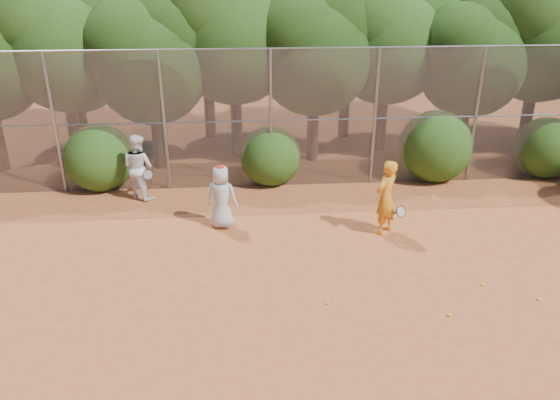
{
  "coord_description": "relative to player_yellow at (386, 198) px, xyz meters",
  "views": [
    {
      "loc": [
        -1.86,
        -9.03,
        6.34
      ],
      "look_at": [
        -1.0,
        2.5,
        1.1
      ],
      "focal_mm": 35.0,
      "sensor_mm": 36.0,
      "label": 1
    }
  ],
  "objects": [
    {
      "name": "ball_2",
      "position": [
        0.41,
        -3.51,
        -0.91
      ],
      "size": [
        0.07,
        0.07,
        0.07
      ],
      "primitive_type": "sphere",
      "color": "yellow",
      "rests_on": "ground"
    },
    {
      "name": "player_yellow",
      "position": [
        0.0,
        0.0,
        0.0
      ],
      "size": [
        0.93,
        0.8,
        1.89
      ],
      "rotation": [
        0.0,
        0.0,
        3.88
      ],
      "color": "orange",
      "rests_on": "ground"
    },
    {
      "name": "tree_1",
      "position": [
        -8.53,
        5.75,
        3.22
      ],
      "size": [
        4.64,
        4.03,
        6.35
      ],
      "color": "black",
      "rests_on": "ground"
    },
    {
      "name": "bush_0",
      "position": [
        -7.59,
        3.51,
        0.06
      ],
      "size": [
        2.0,
        2.0,
        2.0
      ],
      "primitive_type": "sphere",
      "color": "#214511",
      "rests_on": "ground"
    },
    {
      "name": "tree_12",
      "position": [
        4.97,
        8.45,
        3.57
      ],
      "size": [
        5.02,
        4.37,
        6.88
      ],
      "color": "black",
      "rests_on": "ground"
    },
    {
      "name": "tree_11",
      "position": [
        0.47,
        7.85,
        3.22
      ],
      "size": [
        4.64,
        4.03,
        6.35
      ],
      "color": "black",
      "rests_on": "ground"
    },
    {
      "name": "tree_10",
      "position": [
        -4.53,
        8.25,
        3.68
      ],
      "size": [
        5.15,
        4.48,
        7.06
      ],
      "color": "black",
      "rests_on": "ground"
    },
    {
      "name": "ball_0",
      "position": [
        1.48,
        -2.53,
        -0.91
      ],
      "size": [
        0.07,
        0.07,
        0.07
      ],
      "primitive_type": "sphere",
      "color": "yellow",
      "rests_on": "ground"
    },
    {
      "name": "tree_9",
      "position": [
        -9.53,
        8.05,
        3.39
      ],
      "size": [
        4.83,
        4.2,
        6.62
      ],
      "color": "black",
      "rests_on": "ground"
    },
    {
      "name": "ball_1",
      "position": [
        1.94,
        0.82,
        -0.91
      ],
      "size": [
        0.07,
        0.07,
        0.07
      ],
      "primitive_type": "sphere",
      "color": "yellow",
      "rests_on": "ground"
    },
    {
      "name": "ball_4",
      "position": [
        -1.84,
        -2.95,
        -0.91
      ],
      "size": [
        0.07,
        0.07,
        0.07
      ],
      "primitive_type": "sphere",
      "color": "yellow",
      "rests_on": "ground"
    },
    {
      "name": "bush_2",
      "position": [
        2.41,
        3.51,
        0.16
      ],
      "size": [
        2.2,
        2.2,
        2.2
      ],
      "primitive_type": "sphere",
      "color": "#214511",
      "rests_on": "ground"
    },
    {
      "name": "bush_3",
      "position": [
        5.91,
        3.51,
        0.01
      ],
      "size": [
        1.9,
        1.9,
        1.9
      ],
      "primitive_type": "sphere",
      "color": "#214511",
      "rests_on": "ground"
    },
    {
      "name": "player_teen",
      "position": [
        -3.98,
        0.63,
        -0.12
      ],
      "size": [
        0.9,
        0.7,
        1.66
      ],
      "rotation": [
        0.0,
        0.0,
        2.88
      ],
      "color": "silver",
      "rests_on": "ground"
    },
    {
      "name": "tree_4",
      "position": [
        -1.04,
        5.45,
        2.81
      ],
      "size": [
        4.19,
        3.64,
        5.73
      ],
      "color": "black",
      "rests_on": "ground"
    },
    {
      "name": "ball_5",
      "position": [
        1.93,
        2.04,
        -0.91
      ],
      "size": [
        0.07,
        0.07,
        0.07
      ],
      "primitive_type": "sphere",
      "color": "yellow",
      "rests_on": "ground"
    },
    {
      "name": "tree_6",
      "position": [
        3.96,
        5.24,
        2.52
      ],
      "size": [
        3.86,
        3.36,
        5.29
      ],
      "color": "black",
      "rests_on": "ground"
    },
    {
      "name": "tree_2",
      "position": [
        -6.04,
        5.04,
        2.64
      ],
      "size": [
        3.99,
        3.47,
        5.47
      ],
      "color": "black",
      "rests_on": "ground"
    },
    {
      "name": "bush_1",
      "position": [
        -2.59,
        3.51,
        -0.04
      ],
      "size": [
        1.8,
        1.8,
        1.8
      ],
      "primitive_type": "sphere",
      "color": "#214511",
      "rests_on": "ground"
    },
    {
      "name": "tree_7",
      "position": [
        6.47,
        5.85,
        3.34
      ],
      "size": [
        4.77,
        4.14,
        6.53
      ],
      "color": "black",
      "rests_on": "ground"
    },
    {
      "name": "player_white",
      "position": [
        -6.33,
        2.61,
        -0.01
      ],
      "size": [
        1.14,
        1.09,
        1.86
      ],
      "rotation": [
        0.0,
        0.0,
        2.56
      ],
      "color": "white",
      "rests_on": "ground"
    },
    {
      "name": "fence_back",
      "position": [
        -1.71,
        3.21,
        1.11
      ],
      "size": [
        20.05,
        0.09,
        4.03
      ],
      "color": "gray",
      "rests_on": "ground"
    },
    {
      "name": "ball_3",
      "position": [
        2.4,
        -3.13,
        -0.91
      ],
      "size": [
        0.07,
        0.07,
        0.07
      ],
      "primitive_type": "sphere",
      "color": "yellow",
      "rests_on": "ground"
    },
    {
      "name": "tree_5",
      "position": [
        1.47,
        6.25,
        3.1
      ],
      "size": [
        4.51,
        3.92,
        6.17
      ],
      "color": "black",
      "rests_on": "ground"
    },
    {
      "name": "ground",
      "position": [
        -1.59,
        -2.79,
        -0.94
      ],
      "size": [
        80.0,
        80.0,
        0.0
      ],
      "primitive_type": "plane",
      "color": "#A95126",
      "rests_on": "ground"
    },
    {
      "name": "tree_3",
      "position": [
        -3.53,
        6.05,
        3.45
      ],
      "size": [
        4.89,
        4.26,
        6.7
      ],
      "color": "black",
      "rests_on": "ground"
    }
  ]
}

